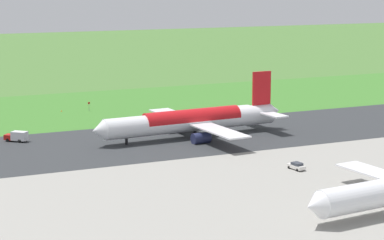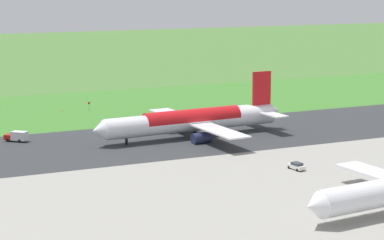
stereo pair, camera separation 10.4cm
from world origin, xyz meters
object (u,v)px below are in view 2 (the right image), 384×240
Objects in this scene: service_car_followme at (296,166)px; traffic_cone_orange at (62,111)px; airliner_main at (193,120)px; no_stopping_sign at (89,106)px; service_truck_fuel at (17,136)px.

traffic_cone_orange is at bearing -72.96° from service_car_followme.
airliner_main reaches higher than traffic_cone_orange.
service_car_followme is 1.50× the size of no_stopping_sign.
airliner_main reaches higher than service_truck_fuel.
traffic_cone_orange is (7.80, -3.25, -1.45)m from no_stopping_sign.
traffic_cone_orange is (21.41, -50.70, -4.08)m from airliner_main.
service_car_followme is at bearing 102.85° from no_stopping_sign.
no_stopping_sign is at bearing 157.39° from traffic_cone_orange.
traffic_cone_orange is at bearing -119.13° from service_truck_fuel.
no_stopping_sign reaches higher than service_car_followme.
airliner_main reaches higher than no_stopping_sign.
service_car_followme is (-6.19, 39.38, -3.51)m from airliner_main.
airliner_main is 12.31× the size of service_car_followme.
service_truck_fuel is 43.15m from traffic_cone_orange.
no_stopping_sign reaches higher than traffic_cone_orange.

